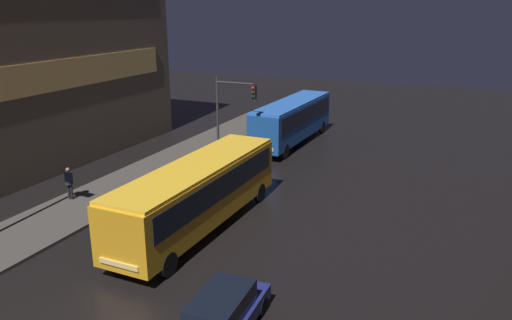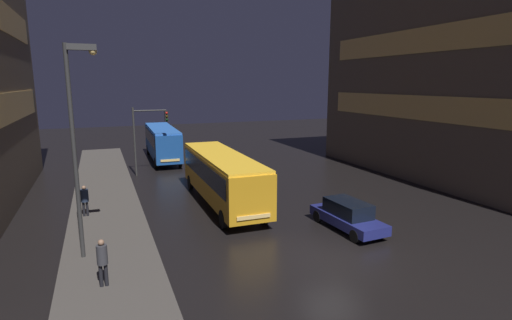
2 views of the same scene
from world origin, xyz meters
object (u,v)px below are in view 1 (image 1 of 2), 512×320
(traffic_light_main, at_px, (231,106))
(car_taxi, at_px, (221,316))
(bus_near, at_px, (198,189))
(bus_far, at_px, (292,117))
(pedestrian_near, at_px, (69,180))

(traffic_light_main, bearing_deg, car_taxi, -64.23)
(bus_near, relative_size, bus_far, 1.06)
(bus_near, bearing_deg, pedestrian_near, 0.12)
(bus_near, distance_m, car_taxi, 8.35)
(bus_far, xyz_separation_m, pedestrian_near, (-6.72, -16.02, -0.78))
(bus_far, height_order, car_taxi, bus_far)
(bus_near, xyz_separation_m, bus_far, (-1.28, 16.12, 0.04))
(pedestrian_near, bearing_deg, bus_near, 109.13)
(bus_near, bearing_deg, traffic_light_main, -70.69)
(bus_near, height_order, bus_far, bus_far)
(bus_near, height_order, car_taxi, bus_near)
(bus_far, relative_size, car_taxi, 2.30)
(bus_far, distance_m, car_taxi, 23.69)
(bus_near, xyz_separation_m, pedestrian_near, (-8.00, 0.10, -0.74))
(bus_near, relative_size, pedestrian_near, 6.47)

